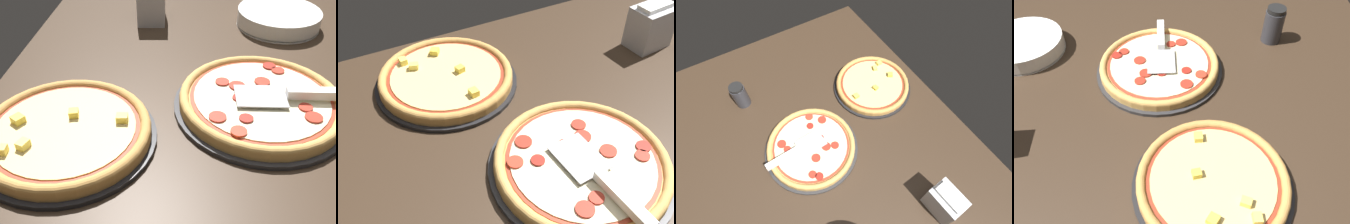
# 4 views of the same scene
# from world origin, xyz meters

# --- Properties ---
(ground_plane) EXTENTS (1.40, 1.14, 0.04)m
(ground_plane) POSITION_xyz_m (0.00, 0.00, -0.02)
(ground_plane) COLOR #38281C
(pizza_pan_front) EXTENTS (0.37, 0.37, 0.01)m
(pizza_pan_front) POSITION_xyz_m (0.00, -0.04, 0.01)
(pizza_pan_front) COLOR #2D2D30
(pizza_pan_front) RESTS_ON ground_plane
(pizza_front) EXTENTS (0.35, 0.35, 0.03)m
(pizza_front) POSITION_xyz_m (0.00, -0.04, 0.02)
(pizza_front) COLOR tan
(pizza_front) RESTS_ON pizza_pan_front
(pizza_pan_back) EXTENTS (0.35, 0.35, 0.01)m
(pizza_pan_back) POSITION_xyz_m (-0.13, 0.35, 0.01)
(pizza_pan_back) COLOR black
(pizza_pan_back) RESTS_ON ground_plane
(pizza_back) EXTENTS (0.33, 0.33, 0.04)m
(pizza_back) POSITION_xyz_m (-0.13, 0.35, 0.02)
(pizza_back) COLOR #C68E47
(pizza_back) RESTS_ON pizza_pan_back
(serving_spatula) EXTENTS (0.08, 0.24, 0.02)m
(serving_spatula) POSITION_xyz_m (-0.00, -0.12, 0.05)
(serving_spatula) COLOR #B7B7BC
(serving_spatula) RESTS_ON pizza_front
(plate_stack) EXTENTS (0.24, 0.24, 0.05)m
(plate_stack) POSITION_xyz_m (0.43, -0.13, 0.02)
(plate_stack) COLOR white
(plate_stack) RESTS_ON ground_plane
(parmesan_shaker) EXTENTS (0.06, 0.06, 0.12)m
(parmesan_shaker) POSITION_xyz_m (-0.36, -0.19, 0.06)
(parmesan_shaker) COLOR #333338
(parmesan_shaker) RESTS_ON ground_plane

